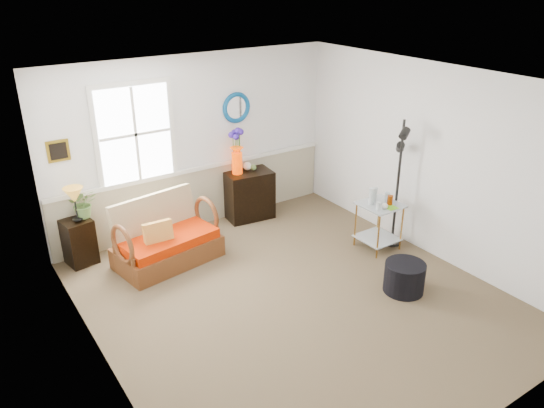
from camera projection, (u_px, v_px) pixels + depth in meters
floor at (294, 298)px, 6.44m from camera, size 4.50×5.00×0.01m
ceiling at (298, 83)px, 5.38m from camera, size 4.50×5.00×0.01m
walls at (296, 200)px, 5.91m from camera, size 4.51×5.01×2.60m
wainscot at (199, 197)px, 8.13m from camera, size 4.46×0.02×0.90m
chair_rail at (198, 169)px, 7.93m from camera, size 4.46×0.04×0.06m
window at (135, 134)px, 7.20m from camera, size 1.14×0.06×1.44m
picture at (58, 151)px, 6.71m from camera, size 0.28×0.03×0.28m
mirror at (236, 108)px, 7.96m from camera, size 0.47×0.07×0.47m
loveseat at (166, 232)px, 7.06m from camera, size 1.46×0.97×0.89m
throw_pillow at (159, 236)px, 6.89m from camera, size 0.39×0.11×0.38m
lamp_stand at (79, 242)px, 7.09m from camera, size 0.41×0.41×0.63m
table_lamp at (75, 204)px, 6.86m from camera, size 0.35×0.35×0.47m
potted_plant at (84, 206)px, 7.00m from camera, size 0.42×0.45×0.31m
cabinet at (249, 195)px, 8.38m from camera, size 0.77×0.55×0.77m
flower_vase at (237, 152)px, 8.03m from camera, size 0.22×0.22×0.70m
side_table at (378, 226)px, 7.47m from camera, size 0.54×0.54×0.68m
tabletop_items at (382, 197)px, 7.26m from camera, size 0.42×0.42×0.23m
floor_lamp at (398, 184)px, 7.36m from camera, size 0.34×0.34×1.84m
ottoman at (404, 277)px, 6.50m from camera, size 0.54×0.54×0.38m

